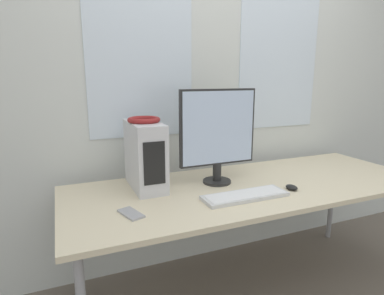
# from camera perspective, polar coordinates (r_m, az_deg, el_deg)

# --- Properties ---
(wall_back) EXTENTS (8.00, 0.07, 2.70)m
(wall_back) POSITION_cam_1_polar(r_m,az_deg,el_deg) (2.41, 3.91, 11.36)
(wall_back) COLOR silver
(wall_back) RESTS_ON ground_plane
(desk) EXTENTS (2.27, 0.85, 0.75)m
(desk) POSITION_cam_1_polar(r_m,az_deg,el_deg) (2.05, 10.64, -7.52)
(desk) COLOR beige
(desk) RESTS_ON ground_plane
(pc_tower) EXTENTS (0.17, 0.40, 0.39)m
(pc_tower) POSITION_cam_1_polar(r_m,az_deg,el_deg) (1.92, -8.35, -1.36)
(pc_tower) COLOR silver
(pc_tower) RESTS_ON desk
(headphones) EXTENTS (0.19, 0.19, 0.03)m
(headphones) POSITION_cam_1_polar(r_m,az_deg,el_deg) (1.88, -8.56, 4.90)
(headphones) COLOR maroon
(headphones) RESTS_ON pc_tower
(monitor_main) EXTENTS (0.49, 0.18, 0.58)m
(monitor_main) POSITION_cam_1_polar(r_m,az_deg,el_deg) (1.96, 4.62, 2.64)
(monitor_main) COLOR black
(monitor_main) RESTS_ON desk
(keyboard) EXTENTS (0.49, 0.16, 0.02)m
(keyboard) POSITION_cam_1_polar(r_m,az_deg,el_deg) (1.81, 9.42, -8.45)
(keyboard) COLOR silver
(keyboard) RESTS_ON desk
(mouse) EXTENTS (0.06, 0.08, 0.03)m
(mouse) POSITION_cam_1_polar(r_m,az_deg,el_deg) (2.00, 17.29, -6.77)
(mouse) COLOR black
(mouse) RESTS_ON desk
(cell_phone) EXTENTS (0.11, 0.17, 0.01)m
(cell_phone) POSITION_cam_1_polar(r_m,az_deg,el_deg) (1.61, -10.82, -11.47)
(cell_phone) COLOR #99999E
(cell_phone) RESTS_ON desk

